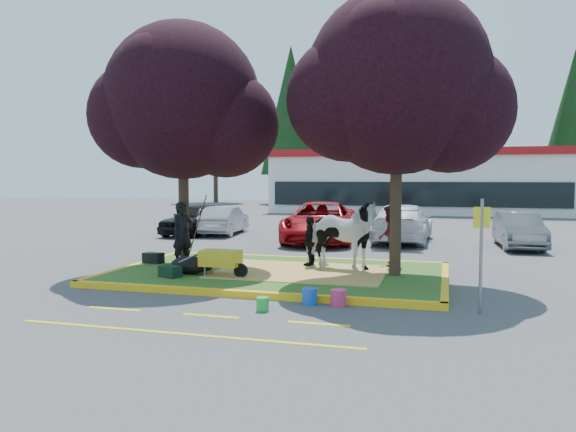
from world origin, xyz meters
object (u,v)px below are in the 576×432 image
(bucket_pink, at_px, (338,298))
(calf, at_px, (190,265))
(car_black, at_px, (196,219))
(cow, at_px, (340,235))
(car_silver, at_px, (225,220))
(bucket_green, at_px, (263,304))
(sign_post, at_px, (481,245))
(bucket_blue, at_px, (310,296))
(handler, at_px, (183,234))
(wheelbarrow, at_px, (221,259))

(bucket_pink, bearing_deg, calf, 156.02)
(car_black, bearing_deg, cow, -39.75)
(cow, height_order, car_silver, cow)
(calf, height_order, bucket_green, calf)
(sign_post, height_order, car_black, sign_post)
(cow, xyz_separation_m, bucket_blue, (0.03, -3.36, -0.88))
(calf, height_order, bucket_pink, calf)
(sign_post, bearing_deg, car_silver, 124.65)
(cow, distance_m, handler, 4.15)
(sign_post, xyz_separation_m, bucket_pink, (-2.62, -0.10, -1.12))
(cow, relative_size, calf, 2.11)
(wheelbarrow, xyz_separation_m, bucket_pink, (3.15, -1.64, -0.42))
(cow, bearing_deg, bucket_pink, -157.04)
(calf, relative_size, bucket_pink, 3.02)
(sign_post, xyz_separation_m, car_black, (-11.18, 11.61, -0.60))
(car_silver, bearing_deg, calf, 102.01)
(wheelbarrow, bearing_deg, bucket_pink, -27.28)
(cow, height_order, car_black, cow)
(sign_post, relative_size, car_black, 0.53)
(sign_post, height_order, bucket_green, sign_post)
(bucket_pink, relative_size, bucket_blue, 1.02)
(handler, relative_size, wheelbarrow, 1.02)
(sign_post, bearing_deg, bucket_blue, 176.82)
(handler, relative_size, bucket_green, 6.62)
(handler, relative_size, sign_post, 0.81)
(sign_post, height_order, bucket_pink, sign_post)
(sign_post, relative_size, bucket_pink, 6.43)
(bucket_pink, height_order, car_silver, car_silver)
(cow, bearing_deg, handler, 110.74)
(calf, relative_size, handler, 0.58)
(handler, bearing_deg, car_silver, 45.23)
(bucket_blue, bearing_deg, wheelbarrow, 147.47)
(car_black, bearing_deg, bucket_pink, -47.17)
(bucket_blue, bearing_deg, sign_post, 1.79)
(bucket_pink, bearing_deg, sign_post, 2.18)
(bucket_blue, bearing_deg, bucket_pink, 0.00)
(wheelbarrow, xyz_separation_m, bucket_blue, (2.57, -1.64, -0.42))
(calf, height_order, wheelbarrow, wheelbarrow)
(bucket_pink, height_order, car_black, car_black)
(bucket_pink, bearing_deg, car_silver, 121.23)
(bucket_green, height_order, bucket_blue, bucket_blue)
(handler, bearing_deg, sign_post, -80.73)
(bucket_pink, xyz_separation_m, car_black, (-8.55, 11.71, 0.52))
(handler, distance_m, bucket_pink, 5.54)
(bucket_green, bearing_deg, cow, 80.46)
(handler, bearing_deg, bucket_pink, -91.18)
(sign_post, distance_m, car_silver, 15.74)
(bucket_pink, relative_size, car_black, 0.08)
(bucket_pink, distance_m, bucket_blue, 0.58)
(cow, distance_m, sign_post, 4.60)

